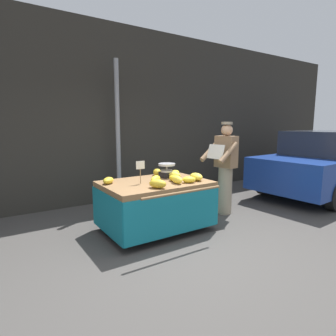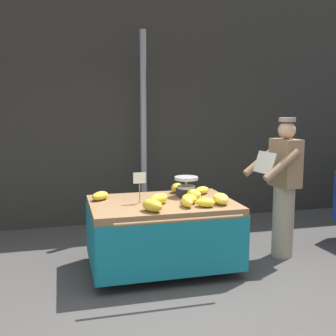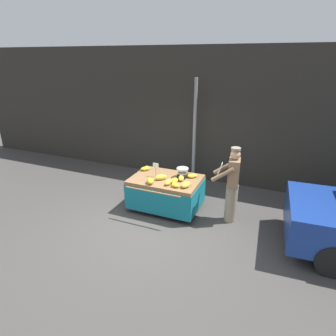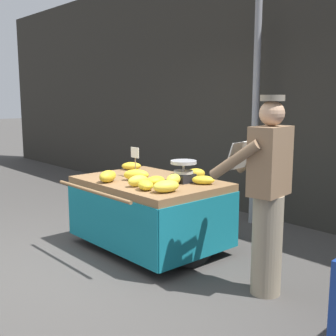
{
  "view_description": "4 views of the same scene",
  "coord_description": "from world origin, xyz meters",
  "px_view_note": "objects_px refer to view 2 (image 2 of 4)",
  "views": [
    {
      "loc": [
        -2.08,
        -2.71,
        1.68
      ],
      "look_at": [
        0.28,
        0.89,
        1.0
      ],
      "focal_mm": 30.07,
      "sensor_mm": 36.0,
      "label": 1
    },
    {
      "loc": [
        -0.99,
        -3.46,
        1.85
      ],
      "look_at": [
        0.17,
        0.98,
        1.17
      ],
      "focal_mm": 44.55,
      "sensor_mm": 36.0,
      "label": 2
    },
    {
      "loc": [
        2.5,
        -4.64,
        3.44
      ],
      "look_at": [
        0.2,
        0.85,
        1.1
      ],
      "focal_mm": 30.38,
      "sensor_mm": 36.0,
      "label": 3
    },
    {
      "loc": [
        3.74,
        -2.0,
        1.7
      ],
      "look_at": [
        0.36,
        1.01,
        0.95
      ],
      "focal_mm": 46.26,
      "sensor_mm": 36.0,
      "label": 4
    }
  ],
  "objects_px": {
    "banana_cart": "(162,220)",
    "price_sign": "(140,181)",
    "street_pole": "(144,132)",
    "vendor_person": "(283,187)",
    "banana_bunch_2": "(152,206)",
    "banana_bunch_3": "(177,188)",
    "banana_bunch_5": "(187,201)",
    "banana_bunch_0": "(189,199)",
    "banana_bunch_1": "(194,194)",
    "banana_bunch_8": "(205,202)",
    "banana_bunch_9": "(221,199)",
    "banana_bunch_4": "(100,196)",
    "banana_bunch_6": "(159,199)",
    "banana_bunch_7": "(202,190)",
    "weighing_scale": "(186,186)"
  },
  "relations": [
    {
      "from": "price_sign",
      "to": "banana_bunch_5",
      "type": "height_order",
      "value": "price_sign"
    },
    {
      "from": "banana_bunch_8",
      "to": "banana_bunch_9",
      "type": "bearing_deg",
      "value": 22.17
    },
    {
      "from": "banana_bunch_1",
      "to": "banana_bunch_4",
      "type": "relative_size",
      "value": 0.88
    },
    {
      "from": "banana_bunch_7",
      "to": "banana_bunch_3",
      "type": "bearing_deg",
      "value": 149.46
    },
    {
      "from": "street_pole",
      "to": "banana_cart",
      "type": "distance_m",
      "value": 1.92
    },
    {
      "from": "banana_bunch_7",
      "to": "vendor_person",
      "type": "relative_size",
      "value": 0.14
    },
    {
      "from": "banana_bunch_6",
      "to": "vendor_person",
      "type": "xyz_separation_m",
      "value": [
        1.6,
        0.17,
        0.02
      ]
    },
    {
      "from": "banana_bunch_1",
      "to": "street_pole",
      "type": "bearing_deg",
      "value": 98.3
    },
    {
      "from": "street_pole",
      "to": "banana_bunch_2",
      "type": "xyz_separation_m",
      "value": [
        -0.34,
        -2.11,
        -0.62
      ]
    },
    {
      "from": "banana_bunch_2",
      "to": "banana_bunch_1",
      "type": "bearing_deg",
      "value": 36.35
    },
    {
      "from": "banana_bunch_0",
      "to": "banana_bunch_8",
      "type": "distance_m",
      "value": 0.24
    },
    {
      "from": "weighing_scale",
      "to": "banana_bunch_4",
      "type": "bearing_deg",
      "value": 176.81
    },
    {
      "from": "banana_bunch_8",
      "to": "banana_bunch_6",
      "type": "bearing_deg",
      "value": 152.88
    },
    {
      "from": "banana_bunch_3",
      "to": "banana_bunch_7",
      "type": "relative_size",
      "value": 0.9
    },
    {
      "from": "banana_bunch_2",
      "to": "banana_bunch_8",
      "type": "relative_size",
      "value": 1.27
    },
    {
      "from": "banana_bunch_1",
      "to": "banana_bunch_5",
      "type": "height_order",
      "value": "banana_bunch_5"
    },
    {
      "from": "street_pole",
      "to": "banana_bunch_8",
      "type": "distance_m",
      "value": 2.17
    },
    {
      "from": "banana_bunch_6",
      "to": "banana_bunch_7",
      "type": "xyz_separation_m",
      "value": [
        0.63,
        0.4,
        -0.02
      ]
    },
    {
      "from": "vendor_person",
      "to": "banana_bunch_1",
      "type": "bearing_deg",
      "value": -178.99
    },
    {
      "from": "street_pole",
      "to": "price_sign",
      "type": "relative_size",
      "value": 8.67
    },
    {
      "from": "banana_cart",
      "to": "banana_bunch_2",
      "type": "xyz_separation_m",
      "value": [
        -0.2,
        -0.41,
        0.27
      ]
    },
    {
      "from": "price_sign",
      "to": "banana_bunch_2",
      "type": "height_order",
      "value": "price_sign"
    },
    {
      "from": "banana_bunch_1",
      "to": "banana_bunch_6",
      "type": "height_order",
      "value": "banana_bunch_6"
    },
    {
      "from": "banana_bunch_5",
      "to": "banana_bunch_6",
      "type": "distance_m",
      "value": 0.32
    },
    {
      "from": "banana_bunch_4",
      "to": "banana_bunch_9",
      "type": "relative_size",
      "value": 0.87
    },
    {
      "from": "price_sign",
      "to": "banana_bunch_7",
      "type": "distance_m",
      "value": 0.88
    },
    {
      "from": "street_pole",
      "to": "banana_bunch_0",
      "type": "relative_size",
      "value": 13.12
    },
    {
      "from": "street_pole",
      "to": "vendor_person",
      "type": "distance_m",
      "value": 2.25
    },
    {
      "from": "banana_bunch_3",
      "to": "banana_bunch_9",
      "type": "relative_size",
      "value": 0.77
    },
    {
      "from": "street_pole",
      "to": "banana_bunch_8",
      "type": "height_order",
      "value": "street_pole"
    },
    {
      "from": "street_pole",
      "to": "banana_bunch_7",
      "type": "bearing_deg",
      "value": -73.25
    },
    {
      "from": "banana_bunch_2",
      "to": "banana_bunch_9",
      "type": "relative_size",
      "value": 0.92
    },
    {
      "from": "banana_bunch_1",
      "to": "banana_bunch_9",
      "type": "bearing_deg",
      "value": -53.83
    },
    {
      "from": "banana_bunch_6",
      "to": "price_sign",
      "type": "bearing_deg",
      "value": 145.38
    },
    {
      "from": "banana_bunch_3",
      "to": "banana_bunch_5",
      "type": "distance_m",
      "value": 0.74
    },
    {
      "from": "banana_bunch_5",
      "to": "banana_bunch_3",
      "type": "bearing_deg",
      "value": 82.34
    },
    {
      "from": "banana_bunch_6",
      "to": "banana_bunch_1",
      "type": "bearing_deg",
      "value": 18.08
    },
    {
      "from": "price_sign",
      "to": "banana_bunch_6",
      "type": "bearing_deg",
      "value": -34.62
    },
    {
      "from": "banana_bunch_6",
      "to": "banana_bunch_8",
      "type": "distance_m",
      "value": 0.51
    },
    {
      "from": "banana_cart",
      "to": "price_sign",
      "type": "xyz_separation_m",
      "value": [
        -0.26,
        -0.0,
        0.46
      ]
    },
    {
      "from": "banana_bunch_3",
      "to": "banana_bunch_0",
      "type": "bearing_deg",
      "value": -92.15
    },
    {
      "from": "weighing_scale",
      "to": "banana_bunch_1",
      "type": "height_order",
      "value": "weighing_scale"
    },
    {
      "from": "banana_bunch_7",
      "to": "street_pole",
      "type": "bearing_deg",
      "value": 106.75
    },
    {
      "from": "banana_bunch_2",
      "to": "banana_bunch_6",
      "type": "xyz_separation_m",
      "value": [
        0.14,
        0.28,
        -0.0
      ]
    },
    {
      "from": "banana_bunch_1",
      "to": "banana_bunch_8",
      "type": "bearing_deg",
      "value": -89.23
    },
    {
      "from": "banana_bunch_2",
      "to": "vendor_person",
      "type": "distance_m",
      "value": 1.79
    },
    {
      "from": "price_sign",
      "to": "banana_bunch_8",
      "type": "xyz_separation_m",
      "value": [
        0.64,
        -0.36,
        -0.2
      ]
    },
    {
      "from": "street_pole",
      "to": "vendor_person",
      "type": "relative_size",
      "value": 1.72
    },
    {
      "from": "banana_bunch_4",
      "to": "banana_bunch_7",
      "type": "bearing_deg",
      "value": 0.91
    },
    {
      "from": "banana_bunch_9",
      "to": "banana_cart",
      "type": "bearing_deg",
      "value": 154.77
    }
  ]
}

